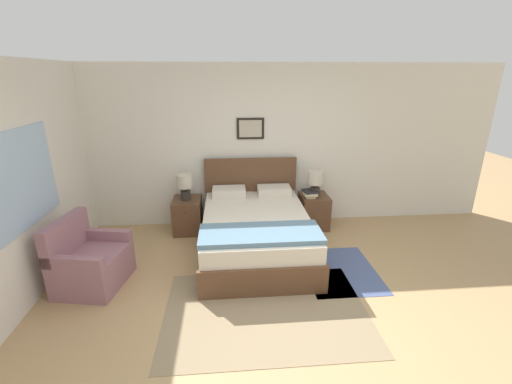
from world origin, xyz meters
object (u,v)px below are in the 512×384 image
at_px(armchair, 90,263).
at_px(table_lamp_near_window, 185,184).
at_px(table_lamp_by_door, 316,181).
at_px(nightstand_near_window, 188,215).
at_px(nightstand_by_door, 314,211).
at_px(bed, 256,231).

bearing_deg(armchair, table_lamp_near_window, 154.45).
bearing_deg(table_lamp_by_door, armchair, -155.64).
relative_size(nightstand_near_window, table_lamp_by_door, 1.33).
bearing_deg(nightstand_by_door, table_lamp_by_door, -109.32).
xyz_separation_m(nightstand_by_door, table_lamp_by_door, (-0.01, -0.02, 0.53)).
relative_size(armchair, nightstand_by_door, 1.64).
relative_size(nightstand_by_door, table_lamp_near_window, 1.33).
bearing_deg(bed, nightstand_near_window, 142.85).
bearing_deg(nightstand_by_door, bed, -142.85).
distance_m(bed, nightstand_near_window, 1.30).
relative_size(nightstand_near_window, nightstand_by_door, 1.00).
bearing_deg(table_lamp_near_window, bed, -36.32).
relative_size(bed, nightstand_near_window, 3.85).
xyz_separation_m(armchair, table_lamp_near_window, (1.01, 1.39, 0.51)).
xyz_separation_m(table_lamp_near_window, table_lamp_by_door, (2.07, 0.00, 0.00)).
xyz_separation_m(bed, nightstand_by_door, (1.04, 0.78, -0.05)).
bearing_deg(nightstand_near_window, bed, -37.15).
height_order(nightstand_by_door, table_lamp_by_door, table_lamp_by_door).
bearing_deg(bed, table_lamp_by_door, 36.66).
height_order(nightstand_by_door, table_lamp_near_window, table_lamp_near_window).
distance_m(table_lamp_near_window, table_lamp_by_door, 2.07).
relative_size(armchair, table_lamp_by_door, 2.17).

